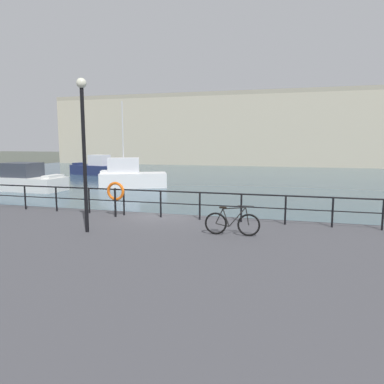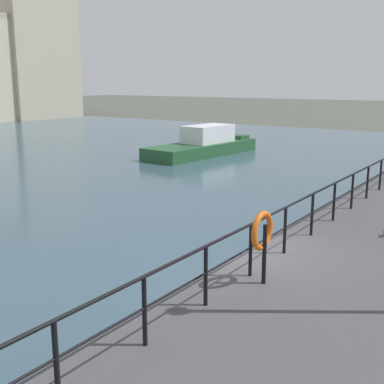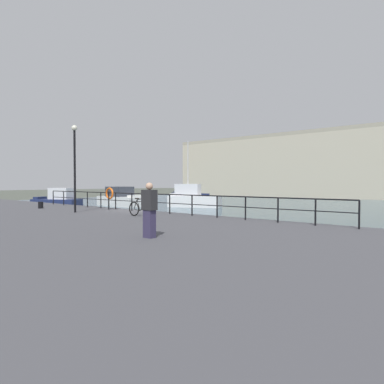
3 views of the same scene
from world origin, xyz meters
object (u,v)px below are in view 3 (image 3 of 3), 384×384
moored_green_narrowboat (121,199)px  quay_lamp_post (75,157)px  moored_red_daysailer (190,195)px  parked_bicycle (141,209)px  moored_small_launch (58,200)px  standing_person (149,210)px  life_ring_stand (109,194)px  moored_cabin_cruiser (193,198)px  mooring_bollard (41,205)px

moored_green_narrowboat → quay_lamp_post: quay_lamp_post is taller
moored_red_daysailer → parked_bicycle: size_ratio=4.25×
quay_lamp_post → moored_small_launch: bearing=154.5°
quay_lamp_post → standing_person: quay_lamp_post is taller
life_ring_stand → standing_person: 11.74m
moored_small_launch → quay_lamp_post: bearing=126.3°
moored_cabin_cruiser → parked_bicycle: size_ratio=4.27×
moored_red_daysailer → parked_bicycle: (21.43, -28.67, 0.60)m
moored_green_narrowboat → life_ring_stand: bearing=-37.9°
moored_small_launch → quay_lamp_post: size_ratio=1.12×
moored_red_daysailer → mooring_bollard: 31.78m
moored_red_daysailer → quay_lamp_post: quay_lamp_post is taller
life_ring_stand → quay_lamp_post: size_ratio=0.28×
moored_green_narrowboat → moored_red_daysailer: size_ratio=0.88×
parked_bicycle → life_ring_stand: life_ring_stand is taller
quay_lamp_post → standing_person: (9.89, -3.37, -2.27)m
parked_bicycle → quay_lamp_post: (-4.70, -0.85, 2.75)m
moored_small_launch → standing_person: bearing=128.6°
mooring_bollard → moored_cabin_cruiser: bearing=98.7°
quay_lamp_post → standing_person: 10.70m
moored_cabin_cruiser → life_ring_stand: bearing=89.4°
moored_red_daysailer → quay_lamp_post: size_ratio=1.52×
moored_green_narrowboat → quay_lamp_post: 21.55m
moored_red_daysailer → life_ring_stand: (16.48, -26.98, 1.19)m
moored_green_narrowboat → parked_bicycle: 24.35m
moored_cabin_cruiser → standing_person: (17.33, -22.59, 0.93)m
moored_green_narrowboat → moored_small_launch: 7.05m
mooring_bollard → moored_green_narrowboat: bearing=125.5°
moored_cabin_cruiser → standing_person: size_ratio=4.47×
life_ring_stand → moored_cabin_cruiser: bearing=113.3°
moored_red_daysailer → moored_small_launch: size_ratio=1.36×
moored_green_narrowboat → standing_person: size_ratio=3.90×
moored_cabin_cruiser → life_ring_stand: moored_cabin_cruiser is taller
moored_small_launch → quay_lamp_post: (17.96, -8.58, 3.39)m
moored_green_narrowboat → life_ring_stand: life_ring_stand is taller
standing_person → moored_cabin_cruiser: bearing=38.6°
standing_person → moored_red_daysailer: bearing=40.1°
mooring_bollard → standing_person: 14.85m
parked_bicycle → mooring_bollard: (-9.21, -0.67, -0.17)m
moored_green_narrowboat → parked_bicycle: moored_green_narrowboat is taller
moored_red_daysailer → standing_person: size_ratio=4.45×
moored_red_daysailer → mooring_bollard: (12.22, -29.34, 0.43)m
moored_green_narrowboat → moored_small_launch: bearing=-111.9°
moored_small_launch → moored_green_narrowboat: bearing=-142.2°
moored_cabin_cruiser → mooring_bollard: moored_cabin_cruiser is taller
life_ring_stand → quay_lamp_post: bearing=-84.4°
life_ring_stand → standing_person: standing_person is taller
parked_bicycle → standing_person: standing_person is taller
moored_green_narrowboat → parked_bicycle: (19.79, -14.17, 0.57)m
life_ring_stand → parked_bicycle: bearing=-18.9°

